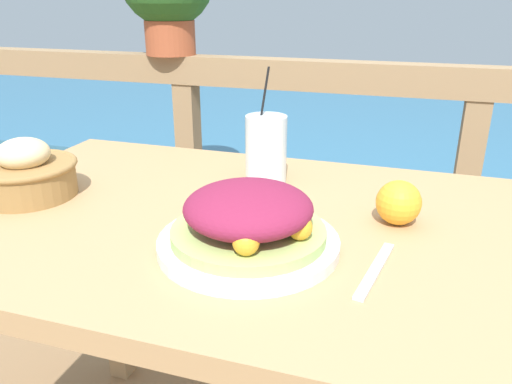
{
  "coord_description": "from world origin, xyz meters",
  "views": [
    {
      "loc": [
        0.28,
        -0.8,
        1.17
      ],
      "look_at": [
        0.03,
        -0.02,
        0.84
      ],
      "focal_mm": 35.0,
      "sensor_mm": 36.0,
      "label": 1
    }
  ],
  "objects": [
    {
      "name": "patio_table",
      "position": [
        0.0,
        0.0,
        0.67
      ],
      "size": [
        1.2,
        0.76,
        0.78
      ],
      "color": "tan",
      "rests_on": "ground_plane"
    },
    {
      "name": "railing_fence",
      "position": [
        0.0,
        0.73,
        0.71
      ],
      "size": [
        2.8,
        0.08,
        0.98
      ],
      "color": "#937551",
      "rests_on": "ground_plane"
    },
    {
      "name": "sea_backdrop",
      "position": [
        0.0,
        3.23,
        0.22
      ],
      "size": [
        12.0,
        4.0,
        0.45
      ],
      "color": "teal",
      "rests_on": "ground_plane"
    },
    {
      "name": "salad_plate",
      "position": [
        0.05,
        -0.12,
        0.83
      ],
      "size": [
        0.3,
        0.3,
        0.11
      ],
      "color": "silver",
      "rests_on": "patio_table"
    },
    {
      "name": "drink_glass",
      "position": [
        -0.02,
        0.19,
        0.85
      ],
      "size": [
        0.09,
        0.09,
        0.25
      ],
      "color": "silver",
      "rests_on": "patio_table"
    },
    {
      "name": "bread_basket",
      "position": [
        -0.46,
        -0.03,
        0.83
      ],
      "size": [
        0.2,
        0.2,
        0.12
      ],
      "color": "olive",
      "rests_on": "patio_table"
    },
    {
      "name": "fork",
      "position": [
        0.25,
        -0.13,
        0.78
      ],
      "size": [
        0.05,
        0.18,
        0.0
      ],
      "color": "silver",
      "rests_on": "patio_table"
    },
    {
      "name": "orange_near_basket",
      "position": [
        0.27,
        0.06,
        0.82
      ],
      "size": [
        0.08,
        0.08,
        0.08
      ],
      "color": "#F9A328",
      "rests_on": "patio_table"
    }
  ]
}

